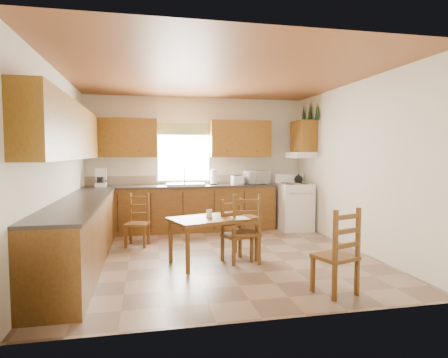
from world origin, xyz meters
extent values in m
plane|color=#846C57|center=(0.00, 0.00, 0.00)|extent=(4.50, 4.50, 0.00)
plane|color=brown|center=(0.00, 0.00, 2.70)|extent=(4.50, 4.50, 0.00)
plane|color=silver|center=(-2.25, 0.00, 1.35)|extent=(4.50, 4.50, 0.00)
plane|color=silver|center=(2.25, 0.00, 1.35)|extent=(4.50, 4.50, 0.00)
plane|color=silver|center=(0.00, 2.25, 1.35)|extent=(4.50, 4.50, 0.00)
plane|color=silver|center=(0.00, -2.25, 1.35)|extent=(4.50, 4.50, 0.00)
cube|color=brown|center=(-0.38, 1.95, 0.44)|extent=(3.75, 0.60, 0.88)
cube|color=brown|center=(-1.95, -0.15, 0.44)|extent=(0.60, 3.60, 0.88)
cube|color=#37302D|center=(-0.38, 1.95, 0.90)|extent=(3.75, 0.63, 0.04)
cube|color=#37302D|center=(-1.95, -0.15, 0.90)|extent=(0.63, 3.60, 0.04)
cube|color=gray|center=(-0.38, 2.24, 1.01)|extent=(3.75, 0.01, 0.18)
cube|color=brown|center=(-1.55, 2.08, 1.85)|extent=(1.41, 0.33, 0.75)
cube|color=brown|center=(0.86, 2.08, 1.85)|extent=(1.25, 0.33, 0.75)
cube|color=brown|center=(-2.08, -0.15, 1.85)|extent=(0.33, 3.60, 0.75)
cube|color=brown|center=(2.08, 1.65, 1.90)|extent=(0.33, 0.62, 0.62)
cube|color=white|center=(2.03, 1.65, 1.52)|extent=(0.44, 0.62, 0.12)
cube|color=white|center=(-0.30, 2.22, 1.55)|extent=(1.13, 0.02, 1.18)
cube|color=white|center=(-0.30, 2.21, 1.55)|extent=(1.05, 0.01, 1.10)
cube|color=#497735|center=(-0.30, 2.19, 2.05)|extent=(1.19, 0.01, 0.24)
cube|color=silver|center=(-0.30, 1.95, 0.94)|extent=(0.75, 0.45, 0.04)
cone|color=#183D1C|center=(2.21, 1.33, 2.38)|extent=(0.22, 0.22, 0.36)
cone|color=#183D1C|center=(2.21, 1.65, 2.42)|extent=(0.22, 0.22, 0.36)
cone|color=#183D1C|center=(2.21, 1.97, 2.38)|extent=(0.22, 0.22, 0.36)
cube|color=white|center=(1.88, 1.60, 0.46)|extent=(0.63, 0.65, 0.93)
cube|color=white|center=(-1.91, 1.92, 1.09)|extent=(0.20, 0.24, 0.34)
cylinder|color=white|center=(0.28, 1.98, 1.07)|extent=(0.16, 0.16, 0.30)
cube|color=white|center=(0.75, 1.89, 1.01)|extent=(0.25, 0.19, 0.18)
imported|color=white|center=(1.18, 1.92, 1.05)|extent=(0.51, 0.41, 0.27)
cube|color=brown|center=(-0.12, -0.30, 0.32)|extent=(1.37, 1.05, 0.65)
cube|color=brown|center=(0.33, -0.37, 0.49)|extent=(0.47, 0.46, 0.98)
cube|color=brown|center=(0.98, -1.75, 0.48)|extent=(0.50, 0.49, 0.96)
cube|color=brown|center=(-1.22, 0.87, 0.43)|extent=(0.44, 0.42, 0.87)
cube|color=brown|center=(0.21, -0.34, 0.44)|extent=(0.47, 0.46, 0.88)
cube|color=white|center=(0.22, -0.44, 0.65)|extent=(0.25, 0.32, 0.00)
cube|color=white|center=(-0.18, -0.27, 0.70)|extent=(0.08, 0.04, 0.11)
camera|label=1|loc=(-1.05, -5.49, 1.56)|focal=30.00mm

